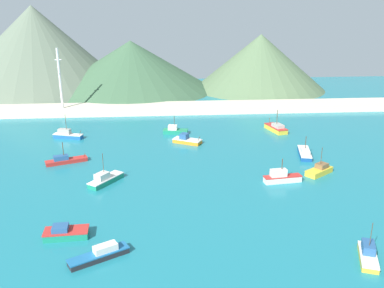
{
  "coord_description": "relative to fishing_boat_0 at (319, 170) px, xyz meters",
  "views": [
    {
      "loc": [
        5.93,
        -43.89,
        36.46
      ],
      "look_at": [
        13.85,
        56.41,
        2.65
      ],
      "focal_mm": 38.96,
      "sensor_mm": 36.0,
      "label": 1
    }
  ],
  "objects": [
    {
      "name": "fishing_boat_8",
      "position": [
        -62.36,
        31.63,
        0.12
      ],
      "size": [
        8.84,
        4.52,
        6.99
      ],
      "color": "#1E5BA8",
      "rests_on": "ground"
    },
    {
      "name": "fishing_boat_1",
      "position": [
        0.64,
        11.9,
        -0.07
      ],
      "size": [
        4.68,
        9.98,
        5.19
      ],
      "color": "#14478C",
      "rests_on": "ground"
    },
    {
      "name": "hill_east",
      "position": [
        9.59,
        100.75,
        11.19
      ],
      "size": [
        58.51,
        58.51,
        24.12
      ],
      "color": "#56704C",
      "rests_on": "ground"
    },
    {
      "name": "fishing_boat_13",
      "position": [
        -31.36,
        33.73,
        0.04
      ],
      "size": [
        7.62,
        3.98,
        5.38
      ],
      "color": "#198466",
      "rests_on": "ground"
    },
    {
      "name": "fishing_boat_0",
      "position": [
        0.0,
        0.0,
        0.0
      ],
      "size": [
        7.43,
        6.42,
        6.27
      ],
      "color": "gold",
      "rests_on": "ground"
    },
    {
      "name": "ground",
      "position": [
        -41.56,
        -10.82,
        -1.11
      ],
      "size": [
        260.0,
        280.0,
        0.5
      ],
      "color": "teal"
    },
    {
      "name": "fishing_boat_7",
      "position": [
        -4.97,
        -32.97,
        -0.0
      ],
      "size": [
        4.8,
        7.64,
        6.14
      ],
      "color": "gold",
      "rests_on": "ground"
    },
    {
      "name": "hill_west",
      "position": [
        -90.36,
        109.8,
        17.27
      ],
      "size": [
        79.01,
        79.01,
        36.27
      ],
      "color": "#60705B",
      "rests_on": "ground"
    },
    {
      "name": "beach_strip",
      "position": [
        -41.56,
        63.21,
        -0.26
      ],
      "size": [
        247.0,
        17.44,
        1.2
      ],
      "primitive_type": "cube",
      "color": "beige",
      "rests_on": "ground"
    },
    {
      "name": "fishing_boat_11",
      "position": [
        -45.16,
        -29.7,
        -0.12
      ],
      "size": [
        9.21,
        6.46,
        2.06
      ],
      "color": "#232328",
      "rests_on": "ground"
    },
    {
      "name": "hill_central",
      "position": [
        -47.91,
        102.81,
        9.89
      ],
      "size": [
        72.88,
        72.88,
        21.52
      ],
      "color": "#3D6042",
      "rests_on": "ground"
    },
    {
      "name": "fishing_boat_4",
      "position": [
        -28.47,
        24.48,
        -0.02
      ],
      "size": [
        8.38,
        6.51,
        2.65
      ],
      "color": "orange",
      "rests_on": "ground"
    },
    {
      "name": "fishing_boat_6",
      "position": [
        -9.9,
        -3.84,
        0.26
      ],
      "size": [
        8.45,
        3.05,
        5.37
      ],
      "color": "silver",
      "rests_on": "ground"
    },
    {
      "name": "fishing_boat_2",
      "position": [
        -58.81,
        11.49,
        -0.14
      ],
      "size": [
        10.04,
        5.69,
        5.33
      ],
      "color": "red",
      "rests_on": "ground"
    },
    {
      "name": "fishing_boat_9",
      "position": [
        -51.65,
        -23.02,
        -0.04
      ],
      "size": [
        7.37,
        3.63,
        2.15
      ],
      "color": "#198466",
      "rests_on": "ground"
    },
    {
      "name": "radio_tower",
      "position": [
        -70.39,
        64.06,
        10.5
      ],
      "size": [
        2.23,
        1.78,
        22.29
      ],
      "color": "silver",
      "rests_on": "ground"
    },
    {
      "name": "fishing_boat_12",
      "position": [
        -47.75,
        -1.5,
        0.06
      ],
      "size": [
        7.3,
        8.71,
        6.9
      ],
      "color": "#198466",
      "rests_on": "ground"
    },
    {
      "name": "fishing_boat_10",
      "position": [
        -0.75,
        33.63,
        0.11
      ],
      "size": [
        5.37,
        9.41,
        6.57
      ],
      "color": "gold",
      "rests_on": "ground"
    }
  ]
}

